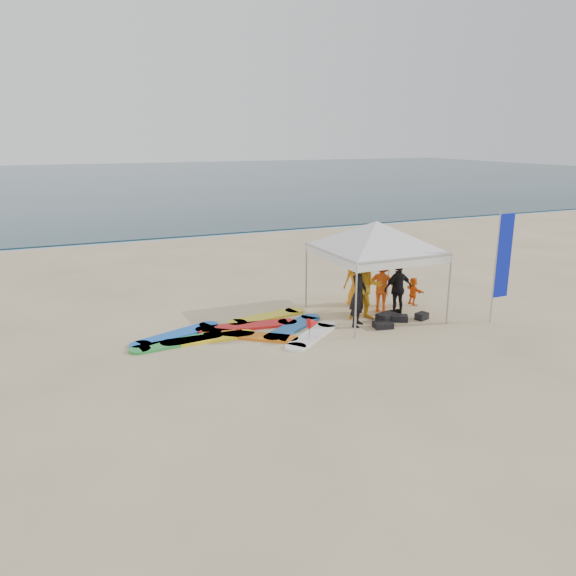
# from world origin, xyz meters

# --- Properties ---
(ground) EXTENTS (120.00, 120.00, 0.00)m
(ground) POSITION_xyz_m (0.00, 0.00, 0.00)
(ground) COLOR beige
(ground) RESTS_ON ground
(ocean) EXTENTS (160.00, 84.00, 0.08)m
(ocean) POSITION_xyz_m (0.00, 60.00, 0.04)
(ocean) COLOR #0C2633
(ocean) RESTS_ON ground
(shoreline_foam) EXTENTS (160.00, 1.20, 0.01)m
(shoreline_foam) POSITION_xyz_m (0.00, 18.20, 0.00)
(shoreline_foam) COLOR silver
(shoreline_foam) RESTS_ON ground
(person_black_a) EXTENTS (0.78, 0.76, 1.81)m
(person_black_a) POSITION_xyz_m (1.98, 2.21, 0.90)
(person_black_a) COLOR black
(person_black_a) RESTS_ON ground
(person_yellow) EXTENTS (1.11, 0.98, 1.91)m
(person_yellow) POSITION_xyz_m (2.46, 2.62, 0.95)
(person_yellow) COLOR gold
(person_yellow) RESTS_ON ground
(person_orange_a) EXTENTS (1.22, 1.18, 1.67)m
(person_orange_a) POSITION_xyz_m (3.31, 3.07, 0.84)
(person_orange_a) COLOR #D74C13
(person_orange_a) RESTS_ON ground
(person_black_b) EXTENTS (0.92, 0.40, 1.55)m
(person_black_b) POSITION_xyz_m (3.61, 2.67, 0.78)
(person_black_b) COLOR black
(person_black_b) RESTS_ON ground
(person_orange_b) EXTENTS (0.87, 0.60, 1.72)m
(person_orange_b) POSITION_xyz_m (2.97, 3.98, 0.86)
(person_orange_b) COLOR orange
(person_orange_b) RESTS_ON ground
(person_seated) EXTENTS (0.27, 0.82, 0.88)m
(person_seated) POSITION_xyz_m (4.60, 3.26, 0.44)
(person_seated) COLOR orange
(person_seated) RESTS_ON ground
(canopy_tent) EXTENTS (4.23, 4.23, 3.19)m
(canopy_tent) POSITION_xyz_m (2.90, 2.86, 2.78)
(canopy_tent) COLOR #A5A5A8
(canopy_tent) RESTS_ON ground
(feather_flag) EXTENTS (0.54, 0.04, 3.18)m
(feather_flag) POSITION_xyz_m (5.81, 0.93, 1.87)
(feather_flag) COLOR #A5A5A8
(feather_flag) RESTS_ON ground
(marker_pennant) EXTENTS (0.28, 0.28, 0.64)m
(marker_pennant) POSITION_xyz_m (0.30, 1.57, 0.49)
(marker_pennant) COLOR #A5A5A8
(marker_pennant) RESTS_ON ground
(gear_pile) EXTENTS (1.92, 0.97, 0.22)m
(gear_pile) POSITION_xyz_m (3.06, 2.02, 0.10)
(gear_pile) COLOR black
(gear_pile) RESTS_ON ground
(surfboard_spread) EXTENTS (5.30, 3.21, 0.07)m
(surfboard_spread) POSITION_xyz_m (-1.20, 2.91, 0.04)
(surfboard_spread) COLOR yellow
(surfboard_spread) RESTS_ON ground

